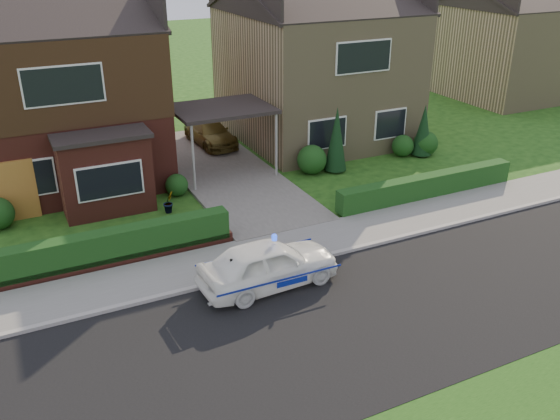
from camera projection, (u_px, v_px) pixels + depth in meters
ground at (378, 312)px, 15.24m from camera, size 120.00×120.00×0.00m
road at (378, 312)px, 15.24m from camera, size 60.00×6.00×0.02m
kerb at (320, 258)px, 17.71m from camera, size 60.00×0.16×0.12m
sidewalk at (303, 243)px, 18.57m from camera, size 60.00×2.00×0.10m
driveway at (224, 172)px, 24.20m from camera, size 3.80×12.00×0.12m
house_left at (52, 80)px, 22.70m from camera, size 7.50×9.53×7.25m
house_right at (315, 59)px, 27.45m from camera, size 7.50×8.06×7.25m
carport_link at (222, 110)px, 23.08m from camera, size 3.80×3.00×2.77m
garage_door at (2, 193)px, 19.66m from camera, size 2.20×0.10×2.10m
dwarf_wall at (108, 263)px, 17.19m from camera, size 7.70×0.25×0.36m
hedge_left at (108, 266)px, 17.39m from camera, size 7.50×0.55×0.90m
hedge_right at (426, 198)px, 21.92m from camera, size 7.50×0.55×0.80m
shrub_left_mid at (135, 189)px, 20.97m from camera, size 1.32×1.32×1.32m
shrub_left_near at (177, 185)px, 21.95m from camera, size 0.84×0.84×0.84m
shrub_right_near at (312, 160)px, 23.94m from camera, size 1.20×1.20×1.20m
shrub_right_mid at (403, 146)px, 25.90m from camera, size 0.96×0.96×0.96m
shrub_right_far at (426, 143)px, 26.03m from camera, size 1.08×1.08×1.08m
conifer_a at (336, 141)px, 23.88m from camera, size 0.90×0.90×2.60m
conifer_b at (423, 132)px, 25.72m from camera, size 0.90×0.90×2.20m
neighbour_right at (507, 52)px, 35.18m from camera, size 6.50×7.00×5.20m
police_car at (268, 264)px, 16.13m from camera, size 3.60×3.99×1.50m
driveway_car at (210, 133)px, 27.08m from camera, size 1.73×3.78×1.07m
potted_plant_a at (75, 252)px, 17.35m from camera, size 0.43×0.31×0.79m
potted_plant_b at (169, 203)px, 20.61m from camera, size 0.53×0.52×0.75m
potted_plant_c at (207, 226)px, 19.00m from camera, size 0.52×0.52×0.69m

